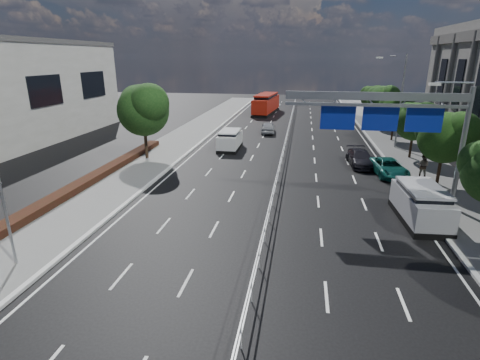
# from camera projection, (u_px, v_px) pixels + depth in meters

# --- Properties ---
(ground) EXTENTS (160.00, 160.00, 0.00)m
(ground) POSITION_uv_depth(u_px,v_px,m) (254.00, 289.00, 14.77)
(ground) COLOR black
(ground) RESTS_ON ground
(kerb_near) EXTENTS (0.25, 140.00, 0.15)m
(kerb_near) POSITION_uv_depth(u_px,v_px,m) (48.00, 268.00, 16.15)
(kerb_near) COLOR silver
(kerb_near) RESTS_ON ground
(median_fence) EXTENTS (0.05, 85.00, 1.02)m
(median_fence) POSITION_uv_depth(u_px,v_px,m) (285.00, 147.00, 35.68)
(median_fence) COLOR silver
(median_fence) RESTS_ON ground
(hedge_near) EXTENTS (1.00, 36.00, 0.44)m
(hedge_near) POSITION_uv_depth(u_px,v_px,m) (35.00, 210.00, 21.42)
(hedge_near) COLOR black
(hedge_near) RESTS_ON sidewalk_near
(overhead_gantry) EXTENTS (10.24, 0.38, 7.45)m
(overhead_gantry) POSITION_uv_depth(u_px,v_px,m) (395.00, 114.00, 21.37)
(overhead_gantry) COLOR gray
(overhead_gantry) RESTS_ON ground
(streetlight_far) EXTENTS (2.78, 2.40, 9.00)m
(streetlight_far) POSITION_uv_depth(u_px,v_px,m) (398.00, 95.00, 35.85)
(streetlight_far) COLOR gray
(streetlight_far) RESTS_ON ground
(near_tree_back) EXTENTS (4.84, 4.51, 6.69)m
(near_tree_back) POSITION_uv_depth(u_px,v_px,m) (144.00, 107.00, 32.02)
(near_tree_back) COLOR black
(near_tree_back) RESTS_ON ground
(far_tree_d) EXTENTS (3.85, 3.59, 5.34)m
(far_tree_d) POSITION_uv_depth(u_px,v_px,m) (446.00, 135.00, 25.41)
(far_tree_d) COLOR black
(far_tree_d) RESTS_ON ground
(far_tree_e) EXTENTS (3.63, 3.38, 5.13)m
(far_tree_e) POSITION_uv_depth(u_px,v_px,m) (415.00, 119.00, 32.48)
(far_tree_e) COLOR black
(far_tree_e) RESTS_ON ground
(far_tree_f) EXTENTS (3.52, 3.28, 5.02)m
(far_tree_f) POSITION_uv_depth(u_px,v_px,m) (396.00, 109.00, 39.53)
(far_tree_f) COLOR black
(far_tree_f) RESTS_ON ground
(far_tree_g) EXTENTS (3.96, 3.69, 5.45)m
(far_tree_g) POSITION_uv_depth(u_px,v_px,m) (382.00, 99.00, 46.47)
(far_tree_g) COLOR black
(far_tree_g) RESTS_ON ground
(far_tree_h) EXTENTS (3.41, 3.18, 4.91)m
(far_tree_h) POSITION_uv_depth(u_px,v_px,m) (372.00, 96.00, 53.60)
(far_tree_h) COLOR black
(far_tree_h) RESTS_ON ground
(white_minivan) EXTENTS (1.88, 4.35, 1.89)m
(white_minivan) POSITION_uv_depth(u_px,v_px,m) (230.00, 140.00, 36.82)
(white_minivan) COLOR black
(white_minivan) RESTS_ON ground
(red_bus) EXTENTS (3.60, 10.62, 3.11)m
(red_bus) POSITION_uv_depth(u_px,v_px,m) (266.00, 103.00, 59.93)
(red_bus) COLOR black
(red_bus) RESTS_ON ground
(near_car_silver) EXTENTS (1.81, 4.01, 1.33)m
(near_car_silver) POSITION_uv_depth(u_px,v_px,m) (268.00, 127.00, 44.87)
(near_car_silver) COLOR #9B9DA1
(near_car_silver) RESTS_ON ground
(near_car_dark) EXTENTS (2.15, 4.97, 1.59)m
(near_car_dark) POSITION_uv_depth(u_px,v_px,m) (266.00, 107.00, 62.03)
(near_car_dark) COLOR black
(near_car_dark) RESTS_ON ground
(silver_minivan) EXTENTS (2.33, 4.96, 2.02)m
(silver_minivan) POSITION_uv_depth(u_px,v_px,m) (421.00, 204.00, 20.65)
(silver_minivan) COLOR black
(silver_minivan) RESTS_ON ground
(parked_car_teal) EXTENTS (2.64, 4.74, 1.25)m
(parked_car_teal) POSITION_uv_depth(u_px,v_px,m) (389.00, 167.00, 28.79)
(parked_car_teal) COLOR #166357
(parked_car_teal) RESTS_ON ground
(parked_car_dark) EXTENTS (2.16, 4.61, 1.30)m
(parked_car_dark) POSITION_uv_depth(u_px,v_px,m) (360.00, 158.00, 31.35)
(parked_car_dark) COLOR black
(parked_car_dark) RESTS_ON ground
(pedestrian_a) EXTENTS (0.71, 0.57, 1.70)m
(pedestrian_a) POSITION_uv_depth(u_px,v_px,m) (461.00, 166.00, 27.75)
(pedestrian_a) COLOR gray
(pedestrian_a) RESTS_ON sidewalk_far
(pedestrian_b) EXTENTS (1.11, 1.02, 1.84)m
(pedestrian_b) POSITION_uv_depth(u_px,v_px,m) (423.00, 166.00, 27.65)
(pedestrian_b) COLOR gray
(pedestrian_b) RESTS_ON sidewalk_far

